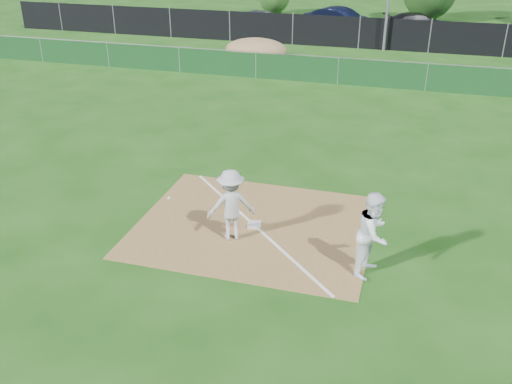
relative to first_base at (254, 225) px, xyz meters
The scene contains 13 objects.
ground 9.02m from the first_base, 89.99° to the left, with size 90.00×90.00×0.00m, color #17460F.
infield_dirt 0.05m from the first_base, 87.87° to the left, with size 6.00×5.00×0.02m, color olive.
foul_line 0.04m from the first_base, 87.87° to the left, with size 0.08×7.00×0.01m, color white.
green_fence 14.03m from the first_base, 90.00° to the left, with size 44.00×0.05×1.20m, color #0F3816.
dirt_mound 18.23m from the first_base, 105.92° to the left, with size 3.38×2.60×1.17m, color olive.
black_fence 22.04m from the first_base, 90.00° to the left, with size 46.00×0.04×1.80m, color black.
parking_lot 27.02m from the first_base, 90.00° to the left, with size 46.00×9.00×0.01m, color black.
first_base is the anchor object (origin of this frame).
play_at_first 1.20m from the first_base, 118.01° to the right, with size 2.38×1.15×1.84m.
runner 3.47m from the first_base, 21.76° to the right, with size 0.97×0.75×1.99m, color white.
car_left 26.73m from the first_base, 104.83° to the left, with size 1.60×3.97×1.35m, color #B2B4BA.
car_mid 26.50m from the first_base, 93.78° to the left, with size 1.68×4.81×1.59m, color black.
car_right 27.64m from the first_base, 83.22° to the left, with size 1.86×4.59×1.33m, color black.
Camera 1 is at (3.61, -11.38, 7.41)m, focal length 40.00 mm.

